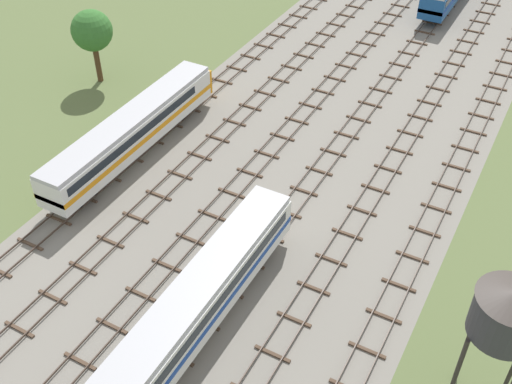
{
  "coord_description": "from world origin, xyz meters",
  "views": [
    {
      "loc": [
        17.37,
        5.17,
        31.56
      ],
      "look_at": [
        0.0,
        37.04,
        1.5
      ],
      "focal_mm": 43.39,
      "sensor_mm": 36.0,
      "label": 1
    }
  ],
  "objects": [
    {
      "name": "track_centre_right",
      "position": [
        7.43,
        57.0,
        0.14
      ],
      "size": [
        2.4,
        126.0,
        0.29
      ],
      "color": "#47382D",
      "rests_on": "ground"
    },
    {
      "name": "lineside_tree_0",
      "position": [
        -23.42,
        46.77,
        5.41
      ],
      "size": [
        4.02,
        4.02,
        7.49
      ],
      "color": "#4C331E",
      "rests_on": "ground"
    },
    {
      "name": "track_left",
      "position": [
        -7.43,
        57.0,
        0.14
      ],
      "size": [
        2.4,
        126.0,
        0.29
      ],
      "color": "#47382D",
      "rests_on": "ground"
    },
    {
      "name": "track_centre_left",
      "position": [
        -2.48,
        57.0,
        0.14
      ],
      "size": [
        2.4,
        126.0,
        0.29
      ],
      "color": "#47382D",
      "rests_on": "ground"
    },
    {
      "name": "track_far_left",
      "position": [
        -12.38,
        57.0,
        0.14
      ],
      "size": [
        2.4,
        126.0,
        0.29
      ],
      "color": "#47382D",
      "rests_on": "ground"
    },
    {
      "name": "diesel_railcar_far_left_near",
      "position": [
        -12.38,
        38.09,
        2.6
      ],
      "size": [
        2.96,
        20.5,
        3.8
      ],
      "color": "white",
      "rests_on": "ground"
    },
    {
      "name": "track_centre",
      "position": [
        2.48,
        57.0,
        0.14
      ],
      "size": [
        2.4,
        126.0,
        0.29
      ],
      "color": "#47382D",
      "rests_on": "ground"
    },
    {
      "name": "track_right",
      "position": [
        12.38,
        57.0,
        0.14
      ],
      "size": [
        2.4,
        126.0,
        0.29
      ],
      "color": "#47382D",
      "rests_on": "ground"
    },
    {
      "name": "ballast_bed",
      "position": [
        0.0,
        56.0,
        0.0
      ],
      "size": [
        28.76,
        176.0,
        0.01
      ],
      "primitive_type": "cube",
      "color": "gray",
      "rests_on": "ground"
    },
    {
      "name": "water_tower",
      "position": [
        18.88,
        27.94,
        7.87
      ],
      "size": [
        3.67,
        3.67,
        9.55
      ],
      "color": "#2D2826",
      "rests_on": "ground"
    },
    {
      "name": "ground_plane",
      "position": [
        0.0,
        56.0,
        0.0
      ],
      "size": [
        480.0,
        480.0,
        0.0
      ],
      "primitive_type": "plane",
      "color": "#5B6B3D"
    },
    {
      "name": "passenger_coach_centre_nearest",
      "position": [
        2.48,
        23.97,
        2.61
      ],
      "size": [
        2.96,
        22.0,
        3.8
      ],
      "color": "white",
      "rests_on": "ground"
    }
  ]
}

